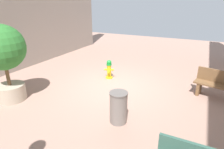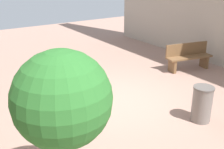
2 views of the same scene
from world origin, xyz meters
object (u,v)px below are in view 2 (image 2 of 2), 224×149
bench_near (188,56)px  planter_tree (63,112)px  trash_bin (202,104)px  fire_hydrant (86,84)px

bench_near → planter_tree: (6.23, 3.10, 1.06)m
planter_tree → trash_bin: (-3.69, -0.44, -1.12)m
fire_hydrant → bench_near: size_ratio=0.45×
planter_tree → trash_bin: size_ratio=2.80×
planter_tree → bench_near: bearing=-153.6°
fire_hydrant → planter_tree: planter_tree is taller
planter_tree → fire_hydrant: bearing=-123.2°
bench_near → planter_tree: planter_tree is taller
fire_hydrant → trash_bin: trash_bin is taller
fire_hydrant → bench_near: (-4.20, 0.01, 0.10)m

